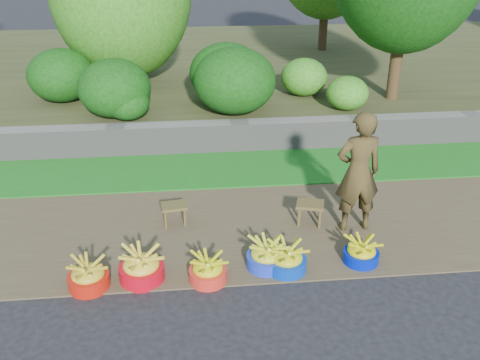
{
  "coord_description": "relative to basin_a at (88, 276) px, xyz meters",
  "views": [
    {
      "loc": [
        -0.92,
        -5.05,
        3.88
      ],
      "look_at": [
        -0.27,
        1.3,
        0.75
      ],
      "focal_mm": 40.0,
      "sensor_mm": 36.0,
      "label": 1
    }
  ],
  "objects": [
    {
      "name": "dirt_shoulder",
      "position": [
        2.16,
        1.08,
        -0.15
      ],
      "size": [
        80.0,
        2.5,
        0.02
      ],
      "primitive_type": "cube",
      "color": "#4D412B",
      "rests_on": "ground"
    },
    {
      "name": "stool_left",
      "position": [
        0.98,
        1.32,
        0.1
      ],
      "size": [
        0.38,
        0.31,
        0.31
      ],
      "rotation": [
        0.0,
        0.0,
        0.13
      ],
      "color": "#504220",
      "rests_on": "dirt_shoulder"
    },
    {
      "name": "stool_right",
      "position": [
        2.86,
        1.13,
        0.12
      ],
      "size": [
        0.44,
        0.38,
        0.33
      ],
      "rotation": [
        0.0,
        0.0,
        -0.28
      ],
      "color": "#504220",
      "rests_on": "dirt_shoulder"
    },
    {
      "name": "grass_verge",
      "position": [
        2.16,
        3.08,
        -0.14
      ],
      "size": [
        80.0,
        1.5,
        0.04
      ],
      "primitive_type": "cube",
      "color": "#1A6B1A",
      "rests_on": "ground"
    },
    {
      "name": "vendor_woman",
      "position": [
        3.44,
        0.97,
        0.71
      ],
      "size": [
        0.64,
        0.44,
        1.69
      ],
      "primitive_type": "imported",
      "rotation": [
        0.0,
        0.0,
        3.2
      ],
      "color": "black",
      "rests_on": "dirt_shoulder"
    },
    {
      "name": "basin_f",
      "position": [
        3.3,
        0.16,
        -0.01
      ],
      "size": [
        0.45,
        0.45,
        0.33
      ],
      "color": "#0016AB",
      "rests_on": "ground"
    },
    {
      "name": "basin_d",
      "position": [
        2.12,
        0.18,
        0.01
      ],
      "size": [
        0.5,
        0.5,
        0.38
      ],
      "color": "#1A34C7",
      "rests_on": "ground"
    },
    {
      "name": "retaining_wall",
      "position": [
        2.16,
        3.93,
        0.11
      ],
      "size": [
        80.0,
        0.35,
        0.55
      ],
      "primitive_type": "cube",
      "color": "slate",
      "rests_on": "ground"
    },
    {
      "name": "earth_bank",
      "position": [
        2.16,
        8.83,
        0.09
      ],
      "size": [
        80.0,
        10.0,
        0.5
      ],
      "primitive_type": "cube",
      "color": "#3C401F",
      "rests_on": "ground"
    },
    {
      "name": "basin_a",
      "position": [
        0.0,
        0.0,
        0.0
      ],
      "size": [
        0.48,
        0.48,
        0.36
      ],
      "color": "#B2170B",
      "rests_on": "ground"
    },
    {
      "name": "ground_plane",
      "position": [
        2.16,
        -0.17,
        -0.16
      ],
      "size": [
        120.0,
        120.0,
        0.0
      ],
      "primitive_type": "plane",
      "color": "black",
      "rests_on": "ground"
    },
    {
      "name": "basin_e",
      "position": [
        2.34,
        0.09,
        0.0
      ],
      "size": [
        0.49,
        0.49,
        0.37
      ],
      "color": "#0531AA",
      "rests_on": "ground"
    },
    {
      "name": "basin_b",
      "position": [
        0.6,
        0.09,
        0.02
      ],
      "size": [
        0.54,
        0.54,
        0.4
      ],
      "color": "#BA0616",
      "rests_on": "ground"
    },
    {
      "name": "basin_c",
      "position": [
        1.39,
        -0.02,
        -0.01
      ],
      "size": [
        0.45,
        0.45,
        0.34
      ],
      "color": "red",
      "rests_on": "ground"
    }
  ]
}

